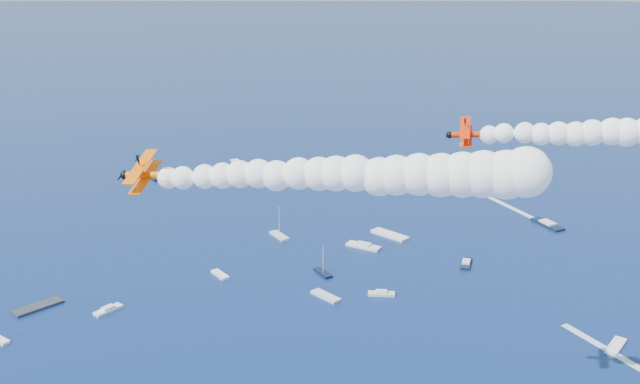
# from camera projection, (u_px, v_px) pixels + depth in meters

# --- Properties ---
(biplane_lead) EXTENTS (7.71, 9.02, 6.68)m
(biplane_lead) POSITION_uv_depth(u_px,v_px,m) (469.00, 135.00, 120.98)
(biplane_lead) COLOR red
(biplane_trail) EXTENTS (8.35, 9.95, 7.86)m
(biplane_trail) POSITION_uv_depth(u_px,v_px,m) (147.00, 175.00, 103.77)
(biplane_trail) COLOR #FE6405
(smoke_trail_trail) EXTENTS (53.31, 11.33, 10.16)m
(smoke_trail_trail) POSITION_uv_depth(u_px,v_px,m) (337.00, 175.00, 97.30)
(smoke_trail_trail) COLOR white
(spectator_boats) EXTENTS (229.09, 165.64, 0.70)m
(spectator_boats) POSITION_uv_depth(u_px,v_px,m) (423.00, 260.00, 213.84)
(spectator_boats) COLOR black
(spectator_boats) RESTS_ON ground
(boat_wakes) EXTENTS (203.58, 142.35, 0.04)m
(boat_wakes) POSITION_uv_depth(u_px,v_px,m) (444.00, 295.00, 194.15)
(boat_wakes) COLOR white
(boat_wakes) RESTS_ON ground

